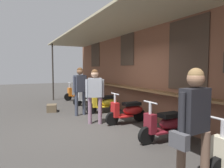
% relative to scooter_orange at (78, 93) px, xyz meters
% --- Properties ---
extents(ground_plane, '(38.67, 38.67, 0.00)m').
position_rel_scooter_orange_xyz_m(ground_plane, '(5.26, -1.08, -0.39)').
color(ground_plane, '#383533').
extents(market_stall_facade, '(13.81, 2.41, 3.25)m').
position_rel_scooter_orange_xyz_m(market_stall_facade, '(5.28, 0.78, 1.42)').
color(market_stall_facade, brown).
rests_on(market_stall_facade, ground_plane).
extents(scooter_orange, '(0.49, 1.40, 0.97)m').
position_rel_scooter_orange_xyz_m(scooter_orange, '(0.00, 0.00, 0.00)').
color(scooter_orange, orange).
rests_on(scooter_orange, ground_plane).
extents(scooter_silver, '(0.46, 1.40, 0.97)m').
position_rel_scooter_orange_xyz_m(scooter_silver, '(1.76, 0.00, 0.00)').
color(scooter_silver, '#B2B5BA').
rests_on(scooter_silver, ground_plane).
extents(scooter_yellow, '(0.46, 1.40, 0.97)m').
position_rel_scooter_orange_xyz_m(scooter_yellow, '(3.57, 0.00, 0.00)').
color(scooter_yellow, gold).
rests_on(scooter_yellow, ground_plane).
extents(scooter_red, '(0.46, 1.40, 0.97)m').
position_rel_scooter_orange_xyz_m(scooter_red, '(5.31, 0.00, 0.00)').
color(scooter_red, red).
rests_on(scooter_red, ground_plane).
extents(scooter_maroon, '(0.46, 1.40, 0.97)m').
position_rel_scooter_orange_xyz_m(scooter_maroon, '(7.04, 0.00, 0.00)').
color(scooter_maroon, maroon).
rests_on(scooter_maroon, ground_plane).
extents(shopper_with_handbag, '(0.30, 0.67, 1.71)m').
position_rel_scooter_orange_xyz_m(shopper_with_handbag, '(8.78, -1.07, 0.66)').
color(shopper_with_handbag, brown).
rests_on(shopper_with_handbag, ground_plane).
extents(shopper_browsing, '(0.42, 0.68, 1.75)m').
position_rel_scooter_orange_xyz_m(shopper_browsing, '(3.59, -1.01, 0.69)').
color(shopper_browsing, '#383D4C').
rests_on(shopper_browsing, ground_plane).
extents(shopper_passing, '(0.33, 0.55, 1.69)m').
position_rel_scooter_orange_xyz_m(shopper_passing, '(4.92, -0.97, 0.65)').
color(shopper_passing, gray).
rests_on(shopper_passing, ground_plane).
extents(merchandise_crate, '(0.53, 0.46, 0.29)m').
position_rel_scooter_orange_xyz_m(merchandise_crate, '(2.50, -1.85, -0.25)').
color(merchandise_crate, brown).
rests_on(merchandise_crate, ground_plane).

